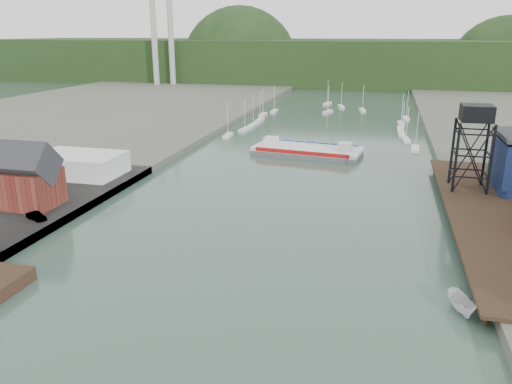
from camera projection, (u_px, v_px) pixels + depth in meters
The scene contains 11 objects.
ground at pixel (182, 346), 51.37m from camera, with size 600.00×600.00×0.00m, color #2A4236.
east_pier at pixel (490, 213), 83.60m from camera, with size 14.00×70.00×2.45m.
harbor_building at pixel (22, 181), 87.06m from camera, with size 12.20×8.20×8.90m.
white_shed at pixel (79, 164), 106.66m from camera, with size 18.00×12.00×4.50m, color silver.
lift_tower at pixel (476, 118), 91.85m from camera, with size 6.50×6.50×16.00m.
marina_sailboats at pixel (330, 121), 178.97m from camera, with size 57.71×92.65×0.90m.
smokestacks at pixel (162, 33), 281.57m from camera, with size 11.20×8.20×60.00m.
distant_hills at pixel (352, 65), 327.10m from camera, with size 500.00×120.00×80.00m.
chain_ferry at pixel (307, 150), 130.93m from camera, with size 29.00×14.46×4.01m.
motorboat at pixel (461, 304), 57.17m from camera, with size 2.07×5.50×2.12m, color silver.
car_west_b at pixel (36, 216), 81.09m from camera, with size 1.41×4.03×1.33m, color #999999.
Camera 1 is at (18.28, -40.78, 30.87)m, focal length 35.00 mm.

